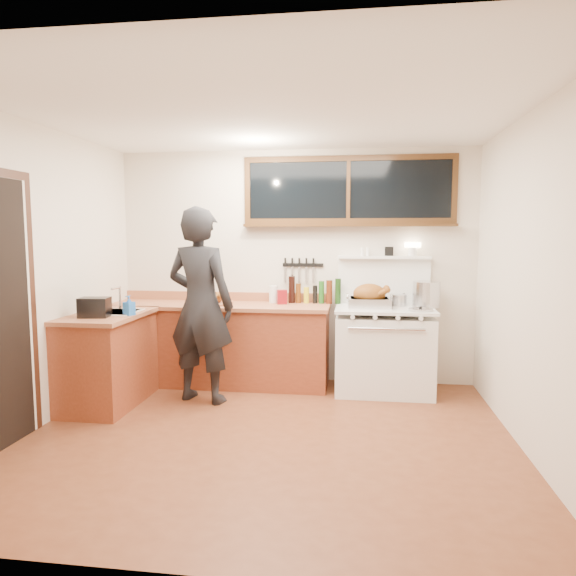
# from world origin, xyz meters

# --- Properties ---
(ground_plane) EXTENTS (4.00, 3.50, 0.02)m
(ground_plane) POSITION_xyz_m (0.00, 0.00, -0.01)
(ground_plane) COLOR #5D2C18
(room_shell) EXTENTS (4.10, 3.60, 2.65)m
(room_shell) POSITION_xyz_m (0.00, 0.00, 1.65)
(room_shell) COLOR beige
(room_shell) RESTS_ON ground
(counter_back) EXTENTS (2.44, 0.64, 1.00)m
(counter_back) POSITION_xyz_m (-0.80, 1.45, 0.45)
(counter_back) COLOR maroon
(counter_back) RESTS_ON ground
(counter_left) EXTENTS (0.64, 1.09, 0.90)m
(counter_left) POSITION_xyz_m (-1.70, 0.62, 0.45)
(counter_left) COLOR maroon
(counter_left) RESTS_ON ground
(sink_unit) EXTENTS (0.50, 0.45, 0.37)m
(sink_unit) POSITION_xyz_m (-1.68, 0.70, 0.85)
(sink_unit) COLOR white
(sink_unit) RESTS_ON counter_left
(vintage_stove) EXTENTS (1.02, 0.74, 1.58)m
(vintage_stove) POSITION_xyz_m (1.00, 1.41, 0.47)
(vintage_stove) COLOR white
(vintage_stove) RESTS_ON ground
(back_window) EXTENTS (2.32, 0.13, 0.77)m
(back_window) POSITION_xyz_m (0.60, 1.72, 2.06)
(back_window) COLOR black
(back_window) RESTS_ON room_shell
(knife_strip) EXTENTS (0.46, 0.03, 0.28)m
(knife_strip) POSITION_xyz_m (0.08, 1.73, 1.31)
(knife_strip) COLOR black
(knife_strip) RESTS_ON room_shell
(man) EXTENTS (0.80, 0.62, 1.93)m
(man) POSITION_xyz_m (-0.82, 0.85, 0.97)
(man) COLOR black
(man) RESTS_ON ground
(soap_bottle) EXTENTS (0.11, 0.11, 0.19)m
(soap_bottle) POSITION_xyz_m (-1.43, 0.55, 0.99)
(soap_bottle) COLOR blue
(soap_bottle) RESTS_ON counter_left
(toaster) EXTENTS (0.29, 0.22, 0.18)m
(toaster) POSITION_xyz_m (-1.70, 0.40, 0.99)
(toaster) COLOR black
(toaster) RESTS_ON counter_left
(cutting_board) EXTENTS (0.50, 0.40, 0.15)m
(cutting_board) POSITION_xyz_m (-0.86, 1.39, 0.96)
(cutting_board) COLOR #A36140
(cutting_board) RESTS_ON counter_back
(roast_turkey) EXTENTS (0.48, 0.35, 0.25)m
(roast_turkey) POSITION_xyz_m (0.84, 1.41, 1.00)
(roast_turkey) COLOR silver
(roast_turkey) RESTS_ON vintage_stove
(stockpot) EXTENTS (0.33, 0.33, 0.27)m
(stockpot) POSITION_xyz_m (1.44, 1.52, 1.03)
(stockpot) COLOR silver
(stockpot) RESTS_ON vintage_stove
(saucepan) EXTENTS (0.22, 0.30, 0.12)m
(saucepan) POSITION_xyz_m (1.16, 1.54, 0.96)
(saucepan) COLOR silver
(saucepan) RESTS_ON vintage_stove
(pot_lid) EXTENTS (0.30, 0.30, 0.04)m
(pot_lid) POSITION_xyz_m (1.35, 1.23, 0.91)
(pot_lid) COLOR silver
(pot_lid) RESTS_ON vintage_stove
(coffee_tin) EXTENTS (0.12, 0.11, 0.16)m
(coffee_tin) POSITION_xyz_m (-0.11, 1.52, 0.98)
(coffee_tin) COLOR maroon
(coffee_tin) RESTS_ON counter_back
(pitcher) EXTENTS (0.10, 0.10, 0.19)m
(pitcher) POSITION_xyz_m (-0.22, 1.62, 1.00)
(pitcher) COLOR white
(pitcher) RESTS_ON counter_back
(bottle_cluster) EXTENTS (0.58, 0.07, 0.30)m
(bottle_cluster) POSITION_xyz_m (0.24, 1.63, 1.03)
(bottle_cluster) COLOR black
(bottle_cluster) RESTS_ON counter_back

